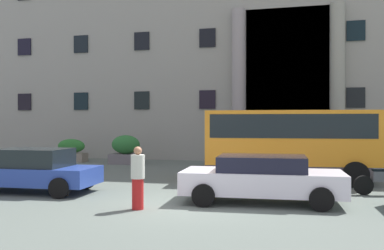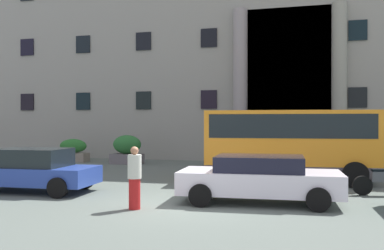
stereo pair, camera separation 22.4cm
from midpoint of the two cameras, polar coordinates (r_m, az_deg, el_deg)
ground_plane at (r=11.79m, az=-1.90°, el=-10.98°), size 80.00×64.00×0.12m
office_building_facade at (r=29.36m, az=7.70°, el=11.90°), size 35.43×9.64×16.25m
orange_minibus at (r=16.64m, az=12.59°, el=-1.86°), size 6.37×3.17×2.69m
hedge_planter_entrance_left at (r=22.17m, az=4.42°, el=-3.49°), size 1.52×0.97×1.59m
hedge_planter_west at (r=25.27m, az=-16.15°, el=-3.34°), size 1.74×0.77×1.30m
hedge_planter_far_east at (r=21.59m, az=12.48°, el=-3.81°), size 2.09×0.90×1.42m
hedge_planter_far_west at (r=23.22m, az=-9.17°, el=-3.34°), size 1.66×0.98×1.56m
parked_compact_extra at (r=14.72m, az=-20.90°, el=-5.67°), size 4.15×2.13×1.41m
parked_hatchback_near at (r=12.16m, az=8.86°, el=-7.04°), size 4.54×2.25×1.32m
pedestrian_woman_dark_dress at (r=11.18m, az=-7.87°, el=-7.05°), size 0.36×0.36×1.63m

